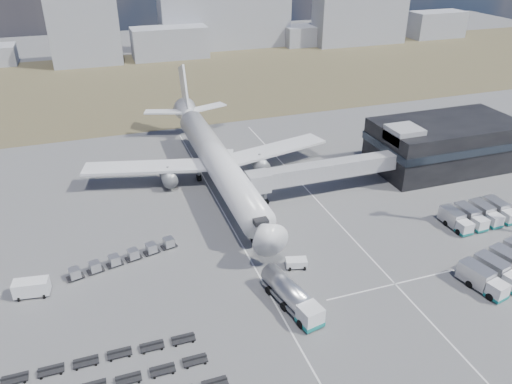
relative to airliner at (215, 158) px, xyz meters
name	(u,v)px	position (x,y,z in m)	size (l,w,h in m)	color
ground	(272,274)	(0.00, -32.38, -5.29)	(420.00, 420.00, 0.00)	#565659
grass_strip	(156,82)	(0.00, 77.62, -5.29)	(420.00, 90.00, 0.01)	#473F2B
lane_markings	(323,251)	(9.77, -29.38, -5.29)	(47.12, 110.00, 0.01)	silver
terminal	(444,143)	(47.77, -8.41, -0.04)	(30.40, 16.40, 11.00)	black
jet_bridge	(314,172)	(15.90, -11.95, -0.24)	(30.30, 3.80, 7.05)	#939399
airliner	(215,158)	(0.00, 0.00, 0.00)	(51.59, 64.53, 17.62)	silver
skyline	(153,32)	(5.61, 116.31, 3.93)	(301.81, 23.35, 25.07)	#9497A2
fuel_tanker	(292,296)	(-0.11, -39.91, -3.45)	(5.09, 11.71, 3.68)	silver
pushback_tug	(296,263)	(4.00, -31.98, -4.57)	(3.19, 1.80, 1.45)	silver
utility_van	(32,288)	(-33.51, -26.01, -4.05)	(4.74, 2.14, 2.49)	silver
catering_truck	(228,160)	(4.29, 6.41, -3.96)	(4.07, 6.11, 2.60)	silver
service_trucks_near	(506,268)	(32.11, -44.07, -3.72)	(14.32, 9.89, 2.90)	silver
service_trucks_far	(478,215)	(39.12, -30.11, -3.85)	(12.18, 7.00, 2.66)	silver
uld_row	(124,257)	(-20.56, -22.23, -4.35)	(17.16, 5.65, 1.57)	black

